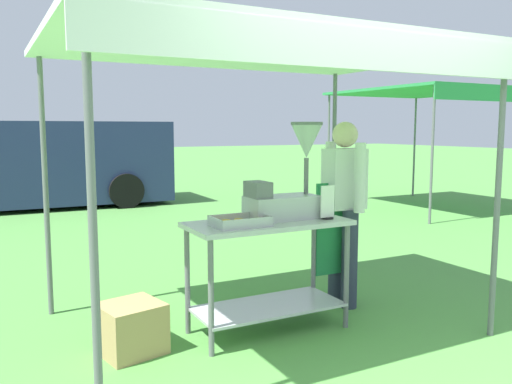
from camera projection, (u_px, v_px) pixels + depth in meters
ground_plane at (138, 225)px, 8.54m from camera, size 70.00×70.00×0.00m
stall_canopy at (262, 55)px, 3.93m from camera, size 3.09×2.23×2.17m
donut_cart at (268, 254)px, 4.02m from camera, size 1.24×0.56×0.86m
donut_tray at (239, 223)px, 3.80m from camera, size 0.39×0.28×0.07m
donut_fryer at (289, 183)px, 4.09m from camera, size 0.63×0.28×0.75m
menu_sign at (327, 205)px, 4.06m from camera, size 0.13×0.05×0.26m
vendor at (343, 203)px, 4.59m from camera, size 0.45×0.53×1.61m
supply_crate at (131, 328)px, 3.66m from camera, size 0.48×0.46×0.35m
van_navy at (33, 163)px, 10.44m from camera, size 5.25×2.19×1.69m
neighbour_tent at (426, 94)px, 10.17m from camera, size 2.61×3.07×2.29m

